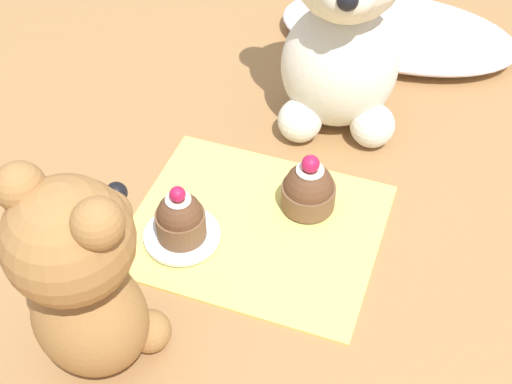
% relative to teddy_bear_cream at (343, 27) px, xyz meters
% --- Properties ---
extents(ground_plane, '(4.00, 4.00, 0.00)m').
position_rel_teddy_bear_cream_xyz_m(ground_plane, '(-0.03, -0.21, -0.13)').
color(ground_plane, '#9E7042').
extents(knitted_placemat, '(0.26, 0.22, 0.01)m').
position_rel_teddy_bear_cream_xyz_m(knitted_placemat, '(-0.03, -0.21, -0.13)').
color(knitted_placemat, '#E0D166').
rests_on(knitted_placemat, ground_plane).
extents(tulle_cloth, '(0.33, 0.19, 0.04)m').
position_rel_teddy_bear_cream_xyz_m(tulle_cloth, '(0.04, 0.19, -0.11)').
color(tulle_cloth, silver).
rests_on(tulle_cloth, ground_plane).
extents(teddy_bear_cream, '(0.16, 0.16, 0.28)m').
position_rel_teddy_bear_cream_xyz_m(teddy_bear_cream, '(0.00, 0.00, 0.00)').
color(teddy_bear_cream, silver).
rests_on(teddy_bear_cream, ground_plane).
extents(teddy_bear_tan, '(0.12, 0.12, 0.22)m').
position_rel_teddy_bear_cream_xyz_m(teddy_bear_tan, '(-0.11, -0.40, -0.02)').
color(teddy_bear_tan, '#A3703D').
rests_on(teddy_bear_tan, ground_plane).
extents(cupcake_near_cream_bear, '(0.06, 0.06, 0.07)m').
position_rel_teddy_bear_cream_xyz_m(cupcake_near_cream_bear, '(0.01, -0.16, -0.11)').
color(cupcake_near_cream_bear, brown).
rests_on(cupcake_near_cream_bear, knitted_placemat).
extents(saucer_plate, '(0.08, 0.08, 0.01)m').
position_rel_teddy_bear_cream_xyz_m(saucer_plate, '(-0.10, -0.25, -0.13)').
color(saucer_plate, silver).
rests_on(saucer_plate, knitted_placemat).
extents(cupcake_near_tan_bear, '(0.05, 0.05, 0.07)m').
position_rel_teddy_bear_cream_xyz_m(cupcake_near_tan_bear, '(-0.10, -0.25, -0.10)').
color(cupcake_near_tan_bear, brown).
rests_on(cupcake_near_tan_bear, saucer_plate).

